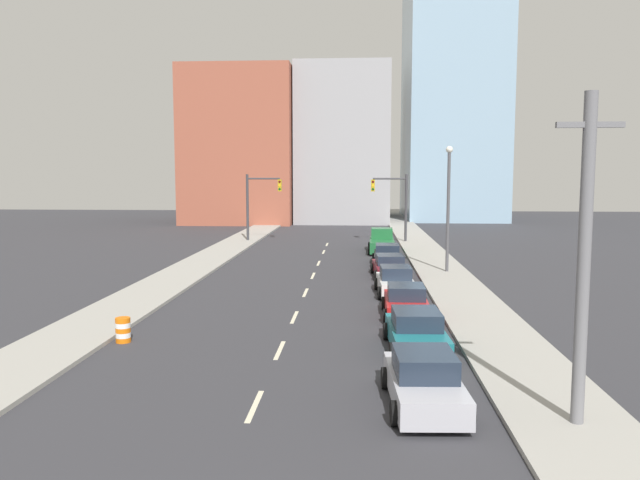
{
  "coord_description": "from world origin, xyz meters",
  "views": [
    {
      "loc": [
        2.83,
        -7.75,
        6.39
      ],
      "look_at": [
        0.4,
        31.44,
        2.2
      ],
      "focal_mm": 35.0,
      "sensor_mm": 36.0,
      "label": 1
    }
  ],
  "objects_px": {
    "street_lamp": "(448,200)",
    "sedan_black": "(387,255)",
    "sedan_white": "(395,282)",
    "utility_pole_right_near": "(584,260)",
    "pickup_truck_green": "(382,243)",
    "traffic_signal_right": "(396,199)",
    "traffic_barrel": "(123,330)",
    "sedan_silver": "(424,381)",
    "sedan_teal": "(416,332)",
    "traffic_signal_left": "(257,199)",
    "sedan_maroon": "(390,267)",
    "sedan_red": "(406,302)"
  },
  "relations": [
    {
      "from": "pickup_truck_green",
      "to": "traffic_signal_left",
      "type": "bearing_deg",
      "value": 149.42
    },
    {
      "from": "street_lamp",
      "to": "sedan_red",
      "type": "xyz_separation_m",
      "value": [
        -3.52,
        -12.23,
        -4.07
      ]
    },
    {
      "from": "traffic_signal_left",
      "to": "sedan_black",
      "type": "xyz_separation_m",
      "value": [
        11.57,
        -14.02,
        -3.37
      ]
    },
    {
      "from": "utility_pole_right_near",
      "to": "traffic_signal_left",
      "type": "bearing_deg",
      "value": 109.52
    },
    {
      "from": "sedan_black",
      "to": "pickup_truck_green",
      "type": "xyz_separation_m",
      "value": [
        -0.13,
        6.98,
        0.13
      ]
    },
    {
      "from": "sedan_maroon",
      "to": "sedan_black",
      "type": "relative_size",
      "value": 1.01
    },
    {
      "from": "utility_pole_right_near",
      "to": "pickup_truck_green",
      "type": "xyz_separation_m",
      "value": [
        -3.6,
        35.38,
        -3.52
      ]
    },
    {
      "from": "sedan_silver",
      "to": "sedan_teal",
      "type": "relative_size",
      "value": 0.98
    },
    {
      "from": "traffic_barrel",
      "to": "pickup_truck_green",
      "type": "relative_size",
      "value": 0.17
    },
    {
      "from": "sedan_maroon",
      "to": "sedan_black",
      "type": "distance_m",
      "value": 5.38
    },
    {
      "from": "traffic_signal_left",
      "to": "sedan_silver",
      "type": "xyz_separation_m",
      "value": [
        11.35,
        -41.1,
        -3.32
      ]
    },
    {
      "from": "sedan_silver",
      "to": "sedan_white",
      "type": "xyz_separation_m",
      "value": [
        0.14,
        15.93,
        -0.0
      ]
    },
    {
      "from": "sedan_silver",
      "to": "sedan_black",
      "type": "distance_m",
      "value": 27.08
    },
    {
      "from": "street_lamp",
      "to": "utility_pole_right_near",
      "type": "bearing_deg",
      "value": -90.38
    },
    {
      "from": "utility_pole_right_near",
      "to": "pickup_truck_green",
      "type": "bearing_deg",
      "value": 95.81
    },
    {
      "from": "utility_pole_right_near",
      "to": "traffic_barrel",
      "type": "bearing_deg",
      "value": 153.52
    },
    {
      "from": "sedan_silver",
      "to": "sedan_red",
      "type": "relative_size",
      "value": 1.05
    },
    {
      "from": "traffic_signal_left",
      "to": "traffic_barrel",
      "type": "xyz_separation_m",
      "value": [
        0.6,
        -35.22,
        -3.54
      ]
    },
    {
      "from": "traffic_signal_right",
      "to": "traffic_barrel",
      "type": "relative_size",
      "value": 6.66
    },
    {
      "from": "traffic_barrel",
      "to": "sedan_white",
      "type": "xyz_separation_m",
      "value": [
        10.89,
        10.05,
        0.22
      ]
    },
    {
      "from": "traffic_signal_left",
      "to": "pickup_truck_green",
      "type": "bearing_deg",
      "value": -31.59
    },
    {
      "from": "traffic_barrel",
      "to": "pickup_truck_green",
      "type": "distance_m",
      "value": 30.2
    },
    {
      "from": "traffic_signal_left",
      "to": "traffic_signal_right",
      "type": "relative_size",
      "value": 1.0
    },
    {
      "from": "sedan_maroon",
      "to": "sedan_red",
      "type": "bearing_deg",
      "value": -91.85
    },
    {
      "from": "street_lamp",
      "to": "sedan_black",
      "type": "xyz_separation_m",
      "value": [
        -3.63,
        3.93,
        -4.07
      ]
    },
    {
      "from": "traffic_signal_left",
      "to": "pickup_truck_green",
      "type": "height_order",
      "value": "traffic_signal_left"
    },
    {
      "from": "street_lamp",
      "to": "sedan_black",
      "type": "height_order",
      "value": "street_lamp"
    },
    {
      "from": "traffic_signal_left",
      "to": "sedan_teal",
      "type": "distance_m",
      "value": 37.58
    },
    {
      "from": "street_lamp",
      "to": "sedan_silver",
      "type": "bearing_deg",
      "value": -99.43
    },
    {
      "from": "traffic_signal_right",
      "to": "sedan_maroon",
      "type": "distance_m",
      "value": 19.75
    },
    {
      "from": "pickup_truck_green",
      "to": "utility_pole_right_near",
      "type": "bearing_deg",
      "value": -83.18
    },
    {
      "from": "sedan_white",
      "to": "sedan_black",
      "type": "xyz_separation_m",
      "value": [
        0.08,
        11.15,
        -0.04
      ]
    },
    {
      "from": "traffic_barrel",
      "to": "sedan_black",
      "type": "height_order",
      "value": "sedan_black"
    },
    {
      "from": "utility_pole_right_near",
      "to": "traffic_signal_right",
      "type": "bearing_deg",
      "value": 92.75
    },
    {
      "from": "traffic_barrel",
      "to": "sedan_silver",
      "type": "distance_m",
      "value": 12.25
    },
    {
      "from": "street_lamp",
      "to": "sedan_silver",
      "type": "xyz_separation_m",
      "value": [
        -3.85,
        -23.15,
        -4.03
      ]
    },
    {
      "from": "traffic_barrel",
      "to": "sedan_maroon",
      "type": "bearing_deg",
      "value": 55.52
    },
    {
      "from": "traffic_signal_left",
      "to": "traffic_barrel",
      "type": "relative_size",
      "value": 6.66
    },
    {
      "from": "street_lamp",
      "to": "sedan_black",
      "type": "relative_size",
      "value": 1.74
    },
    {
      "from": "traffic_signal_left",
      "to": "sedan_silver",
      "type": "relative_size",
      "value": 1.4
    },
    {
      "from": "traffic_barrel",
      "to": "utility_pole_right_near",
      "type": "bearing_deg",
      "value": -26.48
    },
    {
      "from": "traffic_signal_right",
      "to": "sedan_teal",
      "type": "height_order",
      "value": "traffic_signal_right"
    },
    {
      "from": "sedan_maroon",
      "to": "sedan_white",
      "type": "bearing_deg",
      "value": -92.71
    },
    {
      "from": "utility_pole_right_near",
      "to": "sedan_maroon",
      "type": "height_order",
      "value": "utility_pole_right_near"
    },
    {
      "from": "sedan_maroon",
      "to": "pickup_truck_green",
      "type": "bearing_deg",
      "value": 87.21
    },
    {
      "from": "sedan_white",
      "to": "street_lamp",
      "type": "bearing_deg",
      "value": 60.63
    },
    {
      "from": "traffic_signal_right",
      "to": "sedan_teal",
      "type": "distance_m",
      "value": 35.75
    },
    {
      "from": "sedan_red",
      "to": "traffic_signal_right",
      "type": "bearing_deg",
      "value": 88.11
    },
    {
      "from": "sedan_black",
      "to": "sedan_white",
      "type": "bearing_deg",
      "value": -88.73
    },
    {
      "from": "traffic_signal_left",
      "to": "sedan_maroon",
      "type": "bearing_deg",
      "value": -59.41
    }
  ]
}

